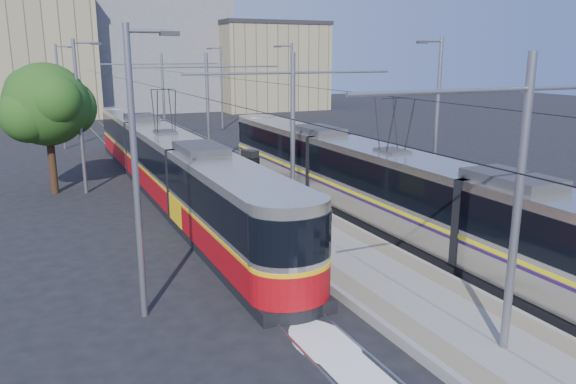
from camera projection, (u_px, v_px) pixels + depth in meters
name	position (u px, v px, depth m)	size (l,w,h in m)	color
ground	(404.00, 296.00, 17.26)	(160.00, 160.00, 0.00)	black
platform	(226.00, 181.00, 32.19)	(4.00, 50.00, 0.30)	gray
tactile_strip_left	(201.00, 181.00, 31.56)	(0.70, 50.00, 0.01)	gray
tactile_strip_right	(249.00, 176.00, 32.75)	(0.70, 50.00, 0.01)	gray
rails	(226.00, 183.00, 32.23)	(8.71, 70.00, 0.03)	gray
track_arrow	(355.00, 371.00, 13.14)	(1.20, 5.00, 0.01)	silver
tram_left	(167.00, 163.00, 29.24)	(2.43, 32.25, 5.50)	black
tram_right	(391.00, 186.00, 23.55)	(2.43, 32.13, 5.50)	black
catenary	(241.00, 109.00, 28.64)	(9.20, 70.00, 7.00)	gray
street_lamps	(203.00, 105.00, 34.75)	(15.18, 38.22, 8.00)	gray
shelter	(250.00, 168.00, 29.69)	(0.84, 1.05, 2.03)	black
tree	(52.00, 106.00, 29.22)	(4.71, 4.35, 6.84)	#382314
building_left	(20.00, 58.00, 64.38)	(16.32, 12.24, 13.63)	#988C67
building_centre	(153.00, 48.00, 74.17)	(18.36, 14.28, 15.97)	gray
building_right	(268.00, 66.00, 75.15)	(14.28, 10.20, 11.41)	#988C67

